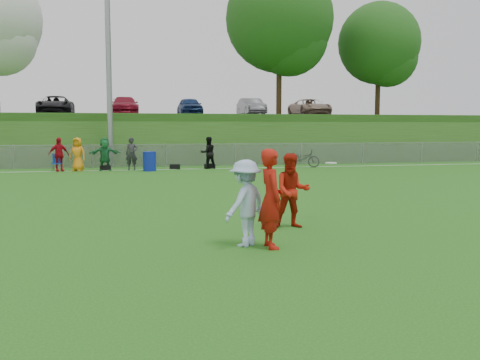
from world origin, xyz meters
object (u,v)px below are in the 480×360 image
object	(u,v)px
player_red_center	(292,191)
player_blue	(245,203)
bicycle	(302,158)
player_red_left	(271,199)
frisbee	(331,163)
recycling_bin	(150,161)

from	to	relation	value
player_red_center	player_blue	bearing A→B (deg)	-124.43
bicycle	player_red_left	bearing A→B (deg)	-174.93
player_red_center	frisbee	xyz separation A→B (m)	(1.26, 0.86, 0.54)
player_red_left	player_blue	size ratio (longest dim) A/B	1.13
player_red_left	recycling_bin	world-z (taller)	player_red_left
player_red_left	player_blue	xyz separation A→B (m)	(-0.42, 0.26, -0.10)
player_red_center	bicycle	world-z (taller)	player_red_center
player_red_center	bicycle	xyz separation A→B (m)	(6.30, 16.87, -0.32)
player_red_left	frisbee	size ratio (longest dim) A/B	6.69
player_red_center	frisbee	size ratio (longest dim) A/B	6.03
player_red_left	recycling_bin	bearing A→B (deg)	2.45
recycling_bin	bicycle	xyz separation A→B (m)	(8.40, 0.65, 0.01)
player_red_left	recycling_bin	distance (m)	18.04
player_red_left	bicycle	distance (m)	20.04
player_blue	recycling_bin	bearing A→B (deg)	-127.25
recycling_bin	bicycle	bearing A→B (deg)	4.44
player_red_left	player_blue	distance (m)	0.50
player_red_left	bicycle	size ratio (longest dim) A/B	0.96
player_blue	bicycle	bearing A→B (deg)	-152.23
player_blue	bicycle	distance (m)	19.95
player_red_center	player_blue	size ratio (longest dim) A/B	1.02
recycling_bin	frisbee	bearing A→B (deg)	-77.62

